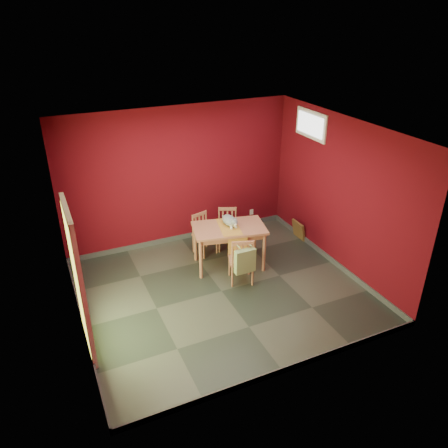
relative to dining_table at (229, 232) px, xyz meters
name	(u,v)px	position (x,y,z in m)	size (l,w,h in m)	color
ground	(222,291)	(-0.46, -0.69, -0.69)	(4.50, 4.50, 0.00)	#2D342D
room_shell	(222,289)	(-0.46, -0.69, -0.64)	(4.50, 4.50, 4.50)	#560812
doorway	(77,278)	(-2.69, -1.09, 0.43)	(0.06, 1.01, 2.13)	#B7D838
window	(311,125)	(1.77, 0.31, 1.66)	(0.05, 0.90, 0.50)	white
outlet_plate	(252,212)	(1.14, 1.30, -0.39)	(0.08, 0.01, 0.12)	silver
dining_table	(229,232)	(0.00, 0.00, 0.00)	(1.39, 0.99, 0.79)	#A5664D
table_runner	(232,233)	(0.00, -0.12, 0.04)	(0.48, 0.77, 0.36)	#B97F2F
chair_far_left	(204,233)	(-0.24, 0.64, -0.28)	(0.46, 0.46, 0.79)	#A5664D
chair_far_right	(228,228)	(0.26, 0.62, -0.28)	(0.50, 0.50, 0.81)	#A5664D
chair_near	(241,259)	(-0.03, -0.57, -0.25)	(0.51, 0.51, 0.87)	#A5664D
tote_bag	(245,261)	(-0.07, -0.77, -0.15)	(0.35, 0.20, 0.49)	#7D945F
cat	(229,219)	(0.04, 0.08, 0.21)	(0.24, 0.46, 0.23)	slate
picture_frame	(299,230)	(1.73, 0.35, -0.50)	(0.13, 0.37, 0.37)	brown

